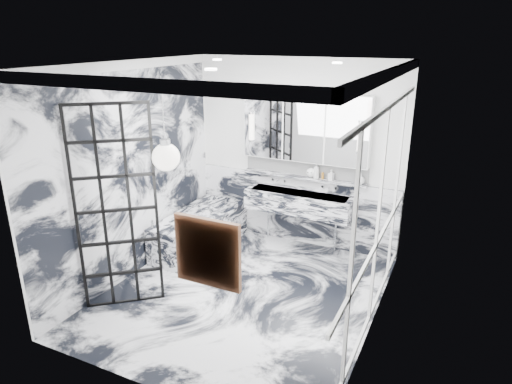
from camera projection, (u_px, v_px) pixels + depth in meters
The scene contains 25 objects.
floor at pixel (242, 294), 5.74m from camera, with size 3.60×3.60×0.00m, color white.
ceiling at pixel (240, 64), 4.82m from camera, with size 3.60×3.60×0.00m, color white.
wall_back at pixel (296, 154), 6.82m from camera, with size 3.60×3.60×0.00m, color white.
wall_front at pixel (141, 252), 3.75m from camera, with size 3.60×3.60×0.00m, color white.
wall_left at pixel (132, 172), 5.93m from camera, with size 3.60×3.60×0.00m, color white.
wall_right at pixel (381, 210), 4.63m from camera, with size 3.60×3.60×0.00m, color white.
marble_clad_back at pixel (294, 209), 7.08m from camera, with size 3.18×0.05×1.05m, color white.
marble_clad_left at pixel (134, 176), 5.95m from camera, with size 0.02×3.56×2.68m, color white.
panel_molding at pixel (378, 219), 4.67m from camera, with size 0.03×3.40×2.30m, color white.
soap_bottle_a at pixel (316, 171), 6.66m from camera, with size 0.09×0.09×0.23m, color #8C5919.
soap_bottle_b at pixel (331, 175), 6.58m from camera, with size 0.07×0.07×0.16m, color #4C4C51.
soap_bottle_c at pixel (360, 179), 6.41m from camera, with size 0.12×0.12×0.16m, color silver.
face_pot at pixel (311, 173), 6.71m from camera, with size 0.14×0.14×0.14m, color white.
amber_bottle at pixel (323, 176), 6.64m from camera, with size 0.04×0.04×0.10m, color #8C5919.
flower_vase at pixel (183, 231), 6.07m from camera, with size 0.08×0.08×0.12m, color silver.
crittall_door at pixel (117, 210), 5.18m from camera, with size 0.88×0.04×2.41m, color black, non-canonical shape.
artwork at pixel (208, 252), 3.49m from camera, with size 0.46×0.04×0.46m, color #B44F12.
pendant_light at pixel (166, 157), 4.24m from camera, with size 0.26×0.26×0.26m, color white.
trough_sink at pixel (299, 202), 6.77m from camera, with size 1.60×0.45×0.30m, color silver.
ledge at pixel (303, 177), 6.80m from camera, with size 1.90×0.14×0.04m, color silver.
subway_tile at pixel (305, 168), 6.80m from camera, with size 1.90×0.03×0.23m, color white.
mirror_cabinet at pixel (305, 128), 6.55m from camera, with size 1.90×0.16×1.00m, color white.
sconce_left at pixel (251, 127), 6.82m from camera, with size 0.07×0.07×0.40m, color white.
sconce_right at pixel (360, 137), 6.15m from camera, with size 0.07×0.07×0.40m, color white.
bathtub at pixel (200, 231), 6.89m from camera, with size 0.75×1.65×0.55m, color silver.
Camera 1 is at (2.31, -4.44, 3.10)m, focal length 32.00 mm.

